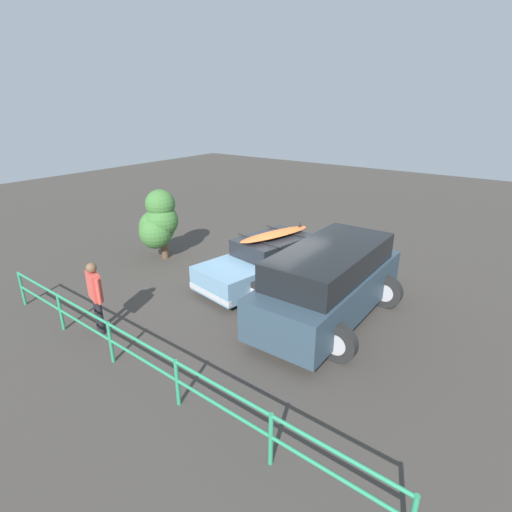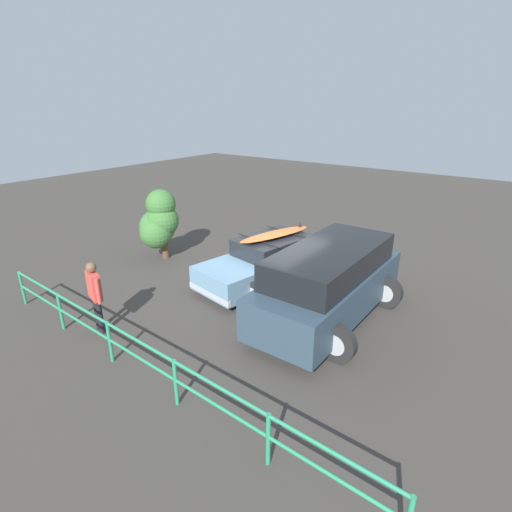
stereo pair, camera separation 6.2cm
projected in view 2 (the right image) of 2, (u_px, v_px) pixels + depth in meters
ground_plane at (272, 283)px, 11.52m from camera, size 44.00×44.00×0.02m
parking_stripe at (304, 291)px, 10.98m from camera, size 0.12×3.90×0.00m
sedan_car at (269, 260)px, 11.44m from camera, size 2.74×4.57×1.57m
suv_car at (329, 282)px, 9.28m from camera, size 2.62×4.86×1.82m
person_bystander at (95, 291)px, 8.72m from camera, size 0.63×0.32×1.68m
railing_fence at (139, 353)px, 7.24m from camera, size 9.84×0.42×0.90m
bush_near_left at (159, 221)px, 12.85m from camera, size 1.31×1.29×2.30m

